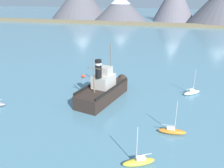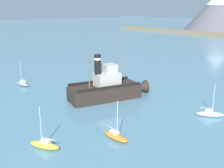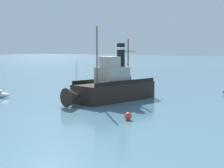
{
  "view_description": "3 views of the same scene",
  "coord_description": "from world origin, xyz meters",
  "px_view_note": "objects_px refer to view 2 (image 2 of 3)",
  "views": [
    {
      "loc": [
        12.69,
        -37.47,
        18.1
      ],
      "look_at": [
        2.04,
        0.73,
        3.0
      ],
      "focal_mm": 38.0,
      "sensor_mm": 36.0,
      "label": 1
    },
    {
      "loc": [
        36.44,
        -27.75,
        15.31
      ],
      "look_at": [
        -0.58,
        2.61,
        2.05
      ],
      "focal_mm": 45.0,
      "sensor_mm": 36.0,
      "label": 2
    },
    {
      "loc": [
        -23.98,
        39.89,
        7.09
      ],
      "look_at": [
        -1.16,
        3.36,
        2.61
      ],
      "focal_mm": 55.0,
      "sensor_mm": 36.0,
      "label": 3
    }
  ],
  "objects_px": {
    "sailboat_yellow": "(44,145)",
    "sailboat_grey": "(23,84)",
    "sailboat_orange": "(115,136)",
    "sailboat_white": "(210,114)",
    "mooring_buoy": "(120,79)",
    "old_tugboat": "(108,88)"
  },
  "relations": [
    {
      "from": "sailboat_white",
      "to": "sailboat_yellow",
      "type": "bearing_deg",
      "value": -105.92
    },
    {
      "from": "sailboat_orange",
      "to": "sailboat_grey",
      "type": "height_order",
      "value": "same"
    },
    {
      "from": "sailboat_yellow",
      "to": "sailboat_white",
      "type": "xyz_separation_m",
      "value": [
        6.47,
        22.68,
        0.0
      ]
    },
    {
      "from": "sailboat_yellow",
      "to": "sailboat_white",
      "type": "height_order",
      "value": "same"
    },
    {
      "from": "sailboat_orange",
      "to": "sailboat_white",
      "type": "height_order",
      "value": "same"
    },
    {
      "from": "old_tugboat",
      "to": "sailboat_orange",
      "type": "xyz_separation_m",
      "value": [
        12.56,
        -8.81,
        -1.4
      ]
    },
    {
      "from": "sailboat_grey",
      "to": "mooring_buoy",
      "type": "bearing_deg",
      "value": 62.91
    },
    {
      "from": "sailboat_white",
      "to": "sailboat_orange",
      "type": "bearing_deg",
      "value": -101.66
    },
    {
      "from": "sailboat_yellow",
      "to": "mooring_buoy",
      "type": "bearing_deg",
      "value": 123.45
    },
    {
      "from": "old_tugboat",
      "to": "sailboat_white",
      "type": "height_order",
      "value": "old_tugboat"
    },
    {
      "from": "old_tugboat",
      "to": "mooring_buoy",
      "type": "distance_m",
      "value": 12.77
    },
    {
      "from": "old_tugboat",
      "to": "sailboat_white",
      "type": "distance_m",
      "value": 16.96
    },
    {
      "from": "sailboat_grey",
      "to": "mooring_buoy",
      "type": "relative_size",
      "value": 6.51
    },
    {
      "from": "sailboat_orange",
      "to": "sailboat_white",
      "type": "relative_size",
      "value": 1.0
    },
    {
      "from": "sailboat_orange",
      "to": "sailboat_white",
      "type": "xyz_separation_m",
      "value": [
        3.12,
        15.13,
        0.0
      ]
    },
    {
      "from": "sailboat_grey",
      "to": "sailboat_white",
      "type": "relative_size",
      "value": 1.0
    },
    {
      "from": "sailboat_yellow",
      "to": "sailboat_grey",
      "type": "bearing_deg",
      "value": 162.6
    },
    {
      "from": "sailboat_orange",
      "to": "sailboat_white",
      "type": "bearing_deg",
      "value": 78.34
    },
    {
      "from": "sailboat_yellow",
      "to": "mooring_buoy",
      "type": "relative_size",
      "value": 6.51
    },
    {
      "from": "sailboat_grey",
      "to": "sailboat_orange",
      "type": "bearing_deg",
      "value": -1.39
    },
    {
      "from": "sailboat_orange",
      "to": "sailboat_yellow",
      "type": "xyz_separation_m",
      "value": [
        -3.35,
        -7.56,
        0.0
      ]
    },
    {
      "from": "old_tugboat",
      "to": "mooring_buoy",
      "type": "xyz_separation_m",
      "value": [
        -8.07,
        9.79,
        -1.45
      ]
    }
  ]
}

